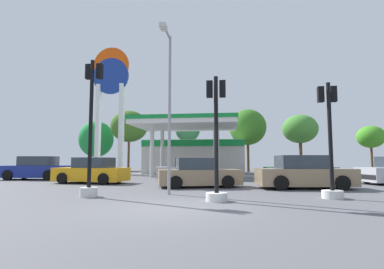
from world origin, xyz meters
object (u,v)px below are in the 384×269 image
(tree_5, at_px, (371,137))
(car_6, at_px, (199,174))
(station_pole_sign, at_px, (110,94))
(car_5, at_px, (300,171))
(tree_3, at_px, (248,127))
(car_3, at_px, (304,173))
(corner_streetlamp, at_px, (168,95))
(traffic_signal_1, at_px, (216,152))
(car_4, at_px, (36,169))
(traffic_signal_0, at_px, (91,141))
(tree_2, at_px, (188,131))
(tree_1, at_px, (129,126))
(traffic_signal_3, at_px, (330,155))
(car_1, at_px, (92,172))
(tree_4, at_px, (300,129))
(car_0, at_px, (188,170))
(tree_0, at_px, (96,139))

(tree_5, bearing_deg, car_6, -130.60)
(station_pole_sign, xyz_separation_m, car_5, (15.94, -7.91, -7.17))
(tree_3, bearing_deg, car_3, -86.15)
(tree_3, distance_m, corner_streetlamp, 23.66)
(car_5, relative_size, traffic_signal_1, 1.06)
(car_4, height_order, traffic_signal_1, traffic_signal_1)
(car_3, xyz_separation_m, traffic_signal_0, (-8.55, -4.20, 1.34))
(tree_2, bearing_deg, tree_3, -10.23)
(tree_1, distance_m, tree_3, 14.19)
(car_4, relative_size, tree_1, 0.63)
(tree_2, distance_m, tree_3, 7.32)
(car_4, distance_m, corner_streetlamp, 13.81)
(traffic_signal_0, bearing_deg, tree_2, 89.96)
(car_4, bearing_deg, traffic_signal_3, -25.52)
(traffic_signal_1, xyz_separation_m, tree_2, (-4.65, 25.89, 3.37))
(car_1, distance_m, traffic_signal_0, 6.83)
(tree_1, xyz_separation_m, tree_4, (20.02, 0.08, -0.59))
(car_0, distance_m, tree_2, 16.83)
(traffic_signal_1, bearing_deg, tree_3, 84.08)
(tree_0, bearing_deg, tree_2, -2.20)
(car_4, relative_size, traffic_signal_0, 0.90)
(tree_2, bearing_deg, car_0, -81.77)
(car_0, bearing_deg, car_6, -76.00)
(car_0, xyz_separation_m, tree_1, (-9.32, 14.73, 4.76))
(station_pole_sign, relative_size, car_6, 2.89)
(tree_2, bearing_deg, car_1, -98.49)
(car_4, relative_size, tree_4, 0.71)
(tree_2, bearing_deg, tree_4, -5.67)
(traffic_signal_1, bearing_deg, car_1, 138.76)
(car_5, bearing_deg, tree_2, 120.05)
(tree_2, height_order, tree_4, tree_4)
(car_0, relative_size, traffic_signal_0, 0.86)
(tree_4, xyz_separation_m, corner_streetlamp, (-10.30, -23.21, -0.98))
(car_5, xyz_separation_m, tree_1, (-16.47, 15.01, 4.75))
(traffic_signal_1, height_order, tree_2, tree_2)
(traffic_signal_3, height_order, tree_3, tree_3)
(tree_4, distance_m, tree_5, 7.56)
(car_6, height_order, tree_4, tree_4)
(station_pole_sign, bearing_deg, corner_streetlamp, -60.18)
(station_pole_sign, bearing_deg, tree_5, 15.14)
(traffic_signal_3, distance_m, tree_0, 32.66)
(car_5, xyz_separation_m, corner_streetlamp, (-6.75, -8.11, 3.18))
(tree_0, bearing_deg, traffic_signal_3, -50.63)
(car_0, xyz_separation_m, car_6, (1.22, -4.88, -0.02))
(car_1, distance_m, car_6, 6.65)
(car_0, xyz_separation_m, tree_4, (10.70, 14.81, 4.17))
(car_4, relative_size, tree_5, 0.90)
(station_pole_sign, distance_m, traffic_signal_3, 23.04)
(traffic_signal_0, bearing_deg, tree_5, 49.62)
(car_4, bearing_deg, car_6, -20.16)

